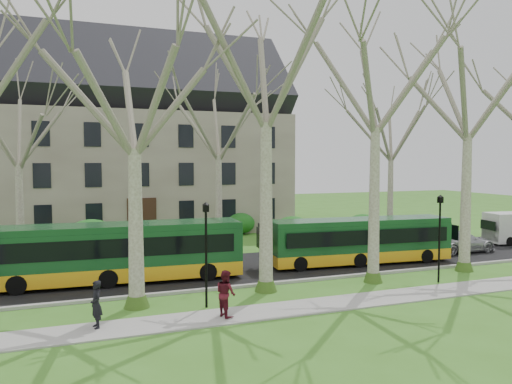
# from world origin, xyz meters

# --- Properties ---
(ground) EXTENTS (120.00, 120.00, 0.00)m
(ground) POSITION_xyz_m (0.00, 0.00, 0.00)
(ground) COLOR #3B7220
(ground) RESTS_ON ground
(sidewalk) EXTENTS (70.00, 2.00, 0.06)m
(sidewalk) POSITION_xyz_m (0.00, -2.50, 0.03)
(sidewalk) COLOR gray
(sidewalk) RESTS_ON ground
(road) EXTENTS (80.00, 8.00, 0.06)m
(road) POSITION_xyz_m (0.00, 5.50, 0.03)
(road) COLOR black
(road) RESTS_ON ground
(curb) EXTENTS (80.00, 0.25, 0.14)m
(curb) POSITION_xyz_m (0.00, 1.50, 0.07)
(curb) COLOR #A5A39E
(curb) RESTS_ON ground
(building) EXTENTS (26.50, 12.20, 16.00)m
(building) POSITION_xyz_m (-6.00, 24.00, 8.07)
(building) COLOR slate
(building) RESTS_ON ground
(tree_row_verge) EXTENTS (49.00, 7.00, 14.00)m
(tree_row_verge) POSITION_xyz_m (0.00, 0.30, 7.00)
(tree_row_verge) COLOR gray
(tree_row_verge) RESTS_ON ground
(tree_row_far) EXTENTS (33.00, 7.00, 12.00)m
(tree_row_far) POSITION_xyz_m (-1.33, 11.00, 6.00)
(tree_row_far) COLOR gray
(tree_row_far) RESTS_ON ground
(lamp_row) EXTENTS (36.22, 0.22, 4.30)m
(lamp_row) POSITION_xyz_m (-0.00, -1.00, 2.57)
(lamp_row) COLOR black
(lamp_row) RESTS_ON ground
(hedges) EXTENTS (30.60, 8.60, 2.00)m
(hedges) POSITION_xyz_m (-4.67, 14.00, 1.00)
(hedges) COLOR #195919
(hedges) RESTS_ON ground
(bus_lead) EXTENTS (12.13, 3.17, 3.00)m
(bus_lead) POSITION_xyz_m (-8.93, 4.55, 1.56)
(bus_lead) COLOR #144620
(bus_lead) RESTS_ON road
(bus_follow) EXTENTS (11.03, 3.15, 2.72)m
(bus_follow) POSITION_xyz_m (4.68, 4.14, 1.42)
(bus_follow) COLOR #144620
(bus_follow) RESTS_ON road
(sedan) EXTENTS (4.82, 1.97, 1.40)m
(sedan) POSITION_xyz_m (12.83, 4.89, 0.76)
(sedan) COLOR silver
(sedan) RESTS_ON road
(pedestrian_a) EXTENTS (0.54, 0.70, 1.72)m
(pedestrian_a) POSITION_xyz_m (-10.43, -2.19, 0.92)
(pedestrian_a) COLOR black
(pedestrian_a) RESTS_ON sidewalk
(pedestrian_b) EXTENTS (0.89, 1.03, 1.81)m
(pedestrian_b) POSITION_xyz_m (-5.65, -2.58, 0.96)
(pedestrian_b) COLOR #52121E
(pedestrian_b) RESTS_ON sidewalk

